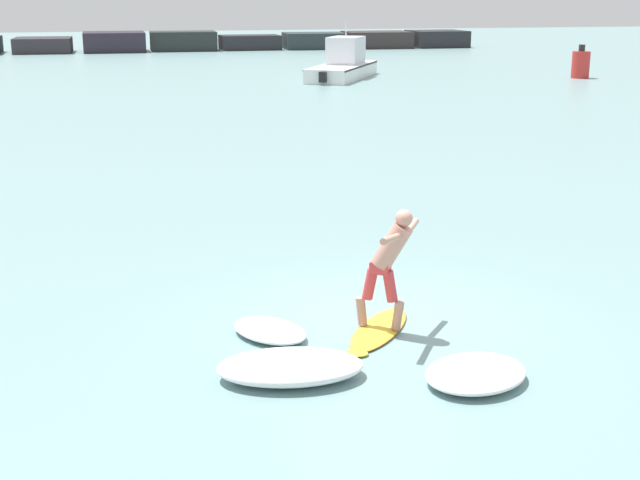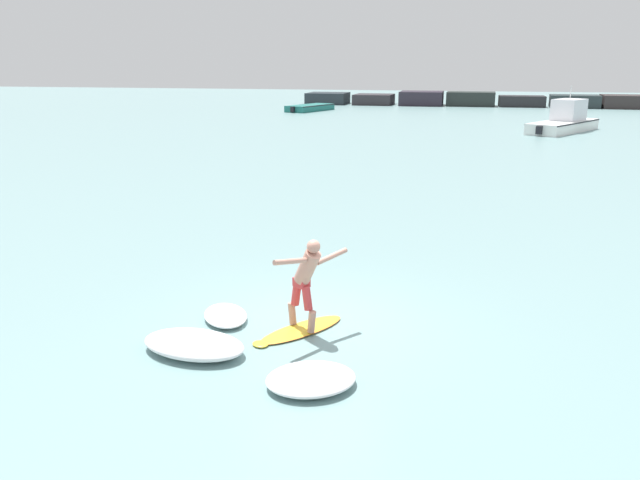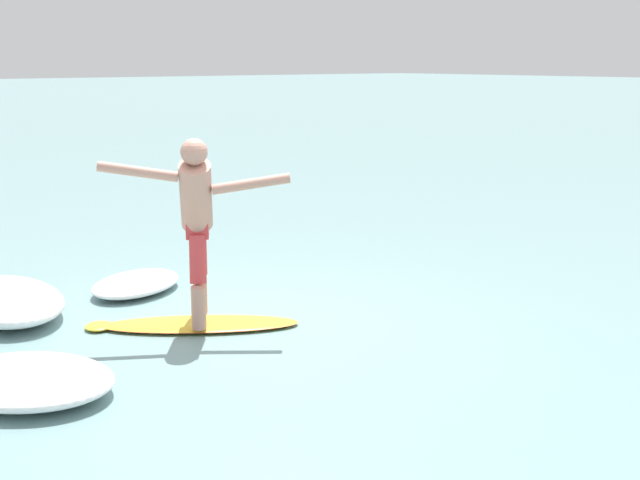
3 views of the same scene
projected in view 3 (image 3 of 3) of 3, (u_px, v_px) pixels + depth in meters
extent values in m
plane|color=#739898|center=(254.00, 322.00, 8.34)|extent=(200.00, 200.00, 0.00)
ellipsoid|color=yellow|center=(200.00, 324.00, 8.17)|extent=(1.49, 1.78, 0.06)
ellipsoid|color=yellow|center=(99.00, 326.00, 8.11)|extent=(0.39, 0.38, 0.05)
ellipsoid|color=#DB5B2D|center=(200.00, 324.00, 8.17)|extent=(1.51, 1.80, 0.03)
cone|color=black|center=(281.00, 332.00, 8.24)|extent=(0.07, 0.07, 0.14)
cone|color=black|center=(267.00, 328.00, 8.38)|extent=(0.07, 0.07, 0.14)
cone|color=black|center=(267.00, 337.00, 8.08)|extent=(0.07, 0.07, 0.14)
cylinder|color=tan|center=(199.00, 308.00, 7.87)|extent=(0.22, 0.21, 0.41)
cylinder|color=#CB3A3C|center=(198.00, 259.00, 7.90)|extent=(0.27, 0.25, 0.45)
cylinder|color=tan|center=(200.00, 293.00, 8.38)|extent=(0.22, 0.21, 0.41)
cylinder|color=#CB3A3C|center=(199.00, 253.00, 8.18)|extent=(0.27, 0.25, 0.45)
cube|color=#CB3A3C|center=(197.00, 228.00, 7.99)|extent=(0.33, 0.31, 0.16)
cylinder|color=tan|center=(196.00, 196.00, 7.77)|extent=(0.62, 0.54, 0.70)
sphere|color=tan|center=(194.00, 152.00, 7.54)|extent=(0.23, 0.23, 0.23)
cylinder|color=tan|center=(251.00, 184.00, 7.69)|extent=(0.47, 0.62, 0.21)
cylinder|color=tan|center=(138.00, 172.00, 7.57)|extent=(0.45, 0.62, 0.20)
ellipsoid|color=white|center=(136.00, 283.00, 9.40)|extent=(1.29, 1.43, 0.18)
ellipsoid|color=white|center=(26.00, 380.00, 6.50)|extent=(1.70, 1.59, 0.23)
ellipsoid|color=white|center=(4.00, 301.00, 8.52)|extent=(1.92, 1.29, 0.30)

